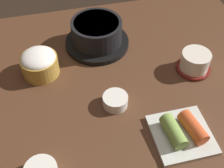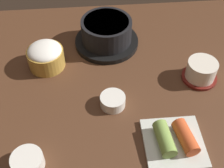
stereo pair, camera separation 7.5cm
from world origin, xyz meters
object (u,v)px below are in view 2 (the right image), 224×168
object	(u,v)px
rice_bowl	(46,56)
stone_pot	(107,33)
banchan_cup_center	(113,101)
kimchi_plate	(174,140)
side_bowl_near	(28,161)
tea_cup_with_saucer	(201,71)

from	to	relation	value
rice_bowl	stone_pot	bearing A→B (deg)	24.68
rice_bowl	banchan_cup_center	distance (cm)	23.38
kimchi_plate	side_bowl_near	distance (cm)	32.03
tea_cup_with_saucer	side_bowl_near	world-z (taller)	tea_cup_with_saucer
stone_pot	banchan_cup_center	xyz separation A→B (cm)	(-0.27, -23.76, -2.37)
tea_cup_with_saucer	banchan_cup_center	distance (cm)	25.21
tea_cup_with_saucer	banchan_cup_center	world-z (taller)	tea_cup_with_saucer
rice_bowl	kimchi_plate	world-z (taller)	rice_bowl
stone_pot	tea_cup_with_saucer	distance (cm)	29.17
banchan_cup_center	tea_cup_with_saucer	bearing A→B (deg)	16.28
stone_pot	kimchi_plate	size ratio (longest dim) A/B	1.43
rice_bowl	tea_cup_with_saucer	xyz separation A→B (cm)	(41.31, -8.70, -0.81)
tea_cup_with_saucer	banchan_cup_center	size ratio (longest dim) A/B	1.50
side_bowl_near	tea_cup_with_saucer	bearing A→B (deg)	26.70
rice_bowl	banchan_cup_center	world-z (taller)	rice_bowl
tea_cup_with_saucer	kimchi_plate	bearing A→B (deg)	-120.58
rice_bowl	tea_cup_with_saucer	size ratio (longest dim) A/B	1.06
tea_cup_with_saucer	kimchi_plate	distance (cm)	22.74
side_bowl_near	rice_bowl	bearing A→B (deg)	85.92
stone_pot	kimchi_plate	xyz separation A→B (cm)	(12.35, -36.24, -2.37)
banchan_cup_center	side_bowl_near	xyz separation A→B (cm)	(-19.33, -14.82, 0.06)
side_bowl_near	stone_pot	bearing A→B (deg)	63.07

